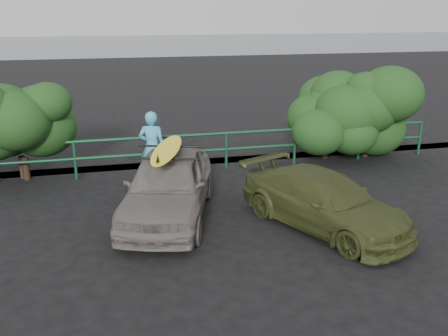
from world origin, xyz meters
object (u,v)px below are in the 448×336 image
at_px(guardrail, 190,153).
at_px(surfboard, 167,149).
at_px(sedan, 168,185).
at_px(olive_vehicle, 324,201).
at_px(man, 152,147).

distance_m(guardrail, surfboard, 3.27).
xyz_separation_m(sedan, olive_vehicle, (2.95, -1.27, -0.14)).
bearing_deg(surfboard, man, 109.24).
bearing_deg(man, surfboard, 111.31).
bearing_deg(guardrail, man, -147.58).
relative_size(guardrail, man, 7.62).
xyz_separation_m(guardrail, sedan, (-0.98, -2.97, 0.18)).
xyz_separation_m(olive_vehicle, man, (-3.05, 3.56, 0.36)).
distance_m(guardrail, olive_vehicle, 4.69).
height_order(olive_vehicle, surfboard, surfboard).
bearing_deg(surfboard, olive_vehicle, -6.59).
xyz_separation_m(guardrail, surfboard, (-0.98, -2.97, 0.95)).
xyz_separation_m(sedan, surfboard, (0.00, 0.00, 0.78)).
relative_size(sedan, surfboard, 1.69).
bearing_deg(sedan, olive_vehicle, -6.59).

